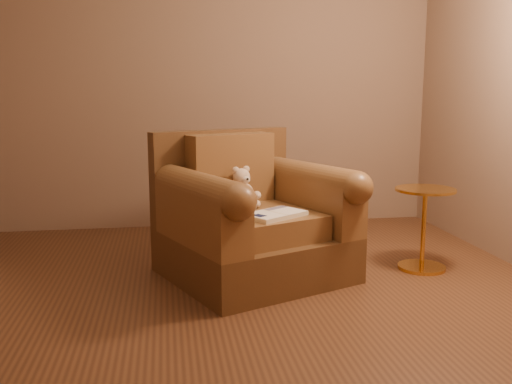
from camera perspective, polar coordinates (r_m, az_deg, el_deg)
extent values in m
plane|color=#56331D|center=(3.57, -0.58, -10.56)|extent=(4.00, 4.00, 0.00)
cube|color=#7C604C|center=(5.32, -3.84, 11.08)|extent=(4.00, 0.02, 2.70)
cube|color=#7C604C|center=(1.39, 11.91, 13.64)|extent=(4.00, 0.02, 2.70)
cube|color=#55371C|center=(3.92, -0.13, -6.30)|extent=(1.41, 1.38, 0.30)
cube|color=#55371C|center=(4.20, -3.49, 1.65)|extent=(1.04, 0.53, 0.67)
cube|color=brown|center=(3.81, 0.31, -3.12)|extent=(0.88, 0.95, 0.16)
cube|color=brown|center=(4.07, -2.54, 2.39)|extent=(0.65, 0.41, 0.49)
cube|color=brown|center=(3.58, -5.57, -2.52)|extent=(0.56, 0.94, 0.35)
cube|color=brown|center=(4.04, 5.52, -1.07)|extent=(0.56, 0.94, 0.35)
cylinder|color=brown|center=(3.55, -5.62, 0.23)|extent=(0.56, 0.94, 0.22)
cylinder|color=brown|center=(4.01, 5.56, 1.37)|extent=(0.56, 0.94, 0.22)
ellipsoid|color=beige|center=(3.95, -1.38, -0.27)|extent=(0.17, 0.15, 0.17)
sphere|color=beige|center=(3.94, -1.47, 1.50)|extent=(0.12, 0.12, 0.12)
ellipsoid|color=beige|center=(3.91, -2.04, 2.20)|extent=(0.05, 0.03, 0.05)
ellipsoid|color=beige|center=(3.96, -0.99, 2.30)|extent=(0.05, 0.03, 0.05)
ellipsoid|color=beige|center=(3.89, -1.00, 1.24)|extent=(0.06, 0.04, 0.05)
sphere|color=black|center=(3.87, -0.85, 1.30)|extent=(0.02, 0.02, 0.02)
ellipsoid|color=beige|center=(3.85, -1.78, -0.54)|extent=(0.06, 0.11, 0.06)
ellipsoid|color=beige|center=(3.93, 0.11, -0.31)|extent=(0.06, 0.11, 0.06)
ellipsoid|color=beige|center=(3.85, -1.12, -1.32)|extent=(0.07, 0.11, 0.06)
ellipsoid|color=beige|center=(3.90, -0.02, -1.18)|extent=(0.07, 0.11, 0.06)
cube|color=beige|center=(3.62, 1.89, -2.29)|extent=(0.45, 0.41, 0.03)
cube|color=white|center=(3.55, 0.81, -2.29)|extent=(0.29, 0.30, 0.00)
cube|color=white|center=(3.69, 2.93, -1.83)|extent=(0.29, 0.30, 0.00)
cube|color=beige|center=(3.62, 1.89, -2.04)|extent=(0.14, 0.19, 0.00)
cube|color=#0F1638|center=(3.52, 0.31, -2.36)|extent=(0.10, 0.10, 0.00)
cube|color=slate|center=(3.74, 2.01, -1.62)|extent=(0.17, 0.14, 0.00)
cylinder|color=gold|center=(4.28, 16.22, -7.23)|extent=(0.33, 0.33, 0.03)
cylinder|color=gold|center=(4.21, 16.40, -3.58)|extent=(0.03, 0.03, 0.54)
cylinder|color=gold|center=(4.15, 16.60, 0.22)|extent=(0.42, 0.42, 0.02)
cylinder|color=gold|center=(4.15, 16.59, 0.04)|extent=(0.03, 0.03, 0.02)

